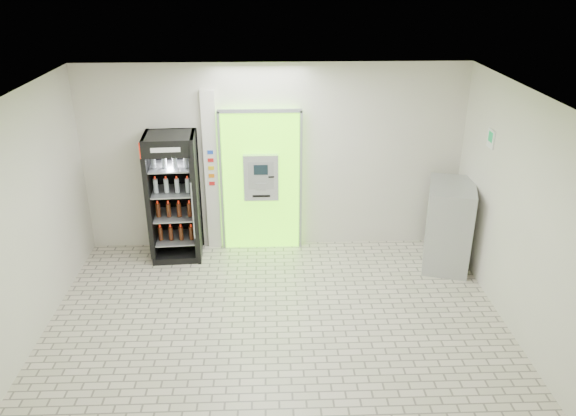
{
  "coord_description": "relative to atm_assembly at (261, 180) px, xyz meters",
  "views": [
    {
      "loc": [
        -0.07,
        -5.93,
        4.36
      ],
      "look_at": [
        0.18,
        1.2,
        1.21
      ],
      "focal_mm": 35.0,
      "sensor_mm": 36.0,
      "label": 1
    }
  ],
  "objects": [
    {
      "name": "ground",
      "position": [
        0.2,
        -2.41,
        -1.17
      ],
      "size": [
        6.0,
        6.0,
        0.0
      ],
      "primitive_type": "plane",
      "color": "beige",
      "rests_on": "ground"
    },
    {
      "name": "steel_cabinet",
      "position": [
        2.86,
        -0.7,
        -0.51
      ],
      "size": [
        0.93,
        1.13,
        1.32
      ],
      "rotation": [
        0.0,
        0.0,
        -0.29
      ],
      "color": "#AAACB1",
      "rests_on": "ground"
    },
    {
      "name": "beverage_cooler",
      "position": [
        -1.35,
        -0.25,
        -0.2
      ],
      "size": [
        0.8,
        0.74,
        2.01
      ],
      "rotation": [
        0.0,
        0.0,
        0.06
      ],
      "color": "black",
      "rests_on": "ground"
    },
    {
      "name": "exit_sign",
      "position": [
        3.19,
        -1.01,
        0.95
      ],
      "size": [
        0.02,
        0.22,
        0.26
      ],
      "color": "white",
      "rests_on": "room_shell"
    },
    {
      "name": "room_shell",
      "position": [
        0.2,
        -2.41,
        0.67
      ],
      "size": [
        6.0,
        6.0,
        6.0
      ],
      "color": "silver",
      "rests_on": "ground"
    },
    {
      "name": "atm_assembly",
      "position": [
        0.0,
        0.0,
        0.0
      ],
      "size": [
        1.3,
        0.24,
        2.33
      ],
      "color": "#69EE13",
      "rests_on": "ground"
    },
    {
      "name": "pillar",
      "position": [
        -0.78,
        0.04,
        0.13
      ],
      "size": [
        0.22,
        0.11,
        2.6
      ],
      "color": "silver",
      "rests_on": "ground"
    }
  ]
}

